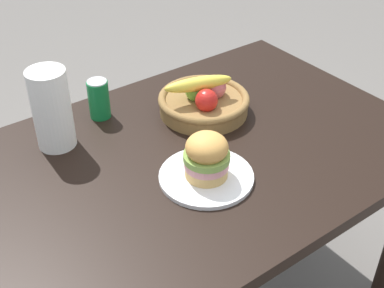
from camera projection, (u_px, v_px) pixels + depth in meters
dining_table at (187, 181)px, 1.55m from camera, size 1.40×0.90×0.75m
plate at (206, 177)px, 1.39m from camera, size 0.26×0.26×0.01m
sandwich at (207, 156)px, 1.35m from camera, size 0.12×0.12×0.13m
soda_can at (99, 99)px, 1.61m from camera, size 0.07×0.07×0.13m
fruit_basket at (204, 100)px, 1.64m from camera, size 0.29×0.29×0.14m
paper_towel_roll at (52, 109)px, 1.46m from camera, size 0.11×0.11×0.24m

